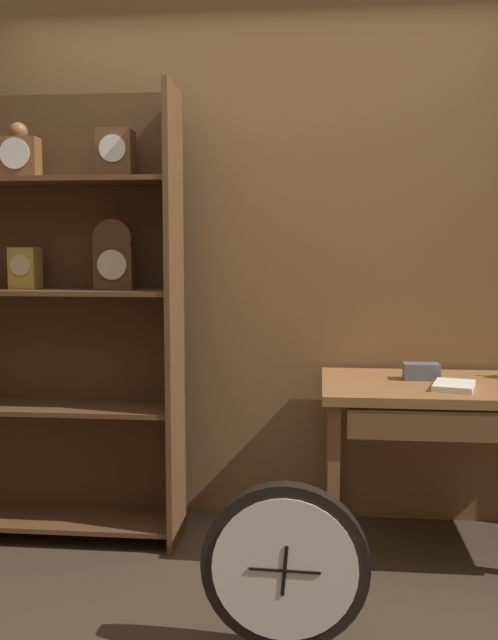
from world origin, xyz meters
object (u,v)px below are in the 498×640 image
at_px(bookshelf, 25,313).
at_px(workbench, 477,404).
at_px(toolbox_small, 421,371).
at_px(round_clock_large, 285,570).
at_px(open_repair_manual, 454,386).

height_order(bookshelf, workbench, bookshelf).
bearing_deg(toolbox_small, workbench, -23.94).
distance_m(toolbox_small, round_clock_large, 1.23).
distance_m(toolbox_small, open_repair_manual, 0.23).
bearing_deg(bookshelf, round_clock_large, -36.72).
bearing_deg(open_repair_manual, toolbox_small, 134.06).
height_order(toolbox_small, open_repair_manual, toolbox_small).
xyz_separation_m(workbench, open_repair_manual, (-0.12, -0.10, 0.10)).
bearing_deg(toolbox_small, bookshelf, -179.13).
bearing_deg(workbench, toolbox_small, 156.06).
height_order(workbench, open_repair_manual, open_repair_manual).
bearing_deg(bookshelf, workbench, -2.03).
xyz_separation_m(bookshelf, workbench, (2.06, -0.07, -0.37)).
relative_size(toolbox_small, open_repair_manual, 0.72).
xyz_separation_m(toolbox_small, round_clock_large, (-0.56, -0.97, -0.50)).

